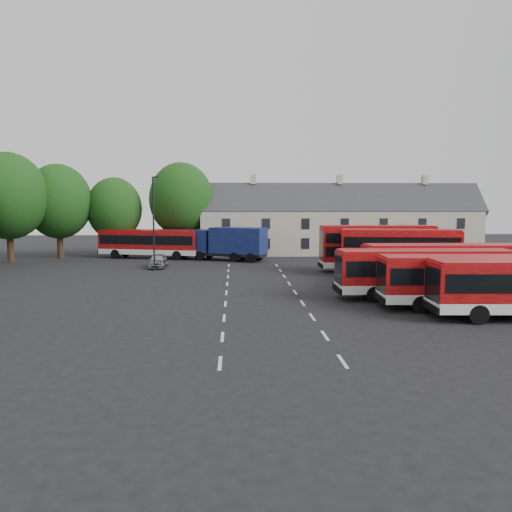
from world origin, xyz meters
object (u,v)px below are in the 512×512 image
(box_truck, at_px, (229,242))
(silver_car, at_px, (158,261))
(bus_dd_south, at_px, (399,250))
(lamppost, at_px, (154,221))

(box_truck, relative_size, silver_car, 2.19)
(bus_dd_south, xyz_separation_m, box_truck, (-15.05, 13.28, -0.27))
(silver_car, xyz_separation_m, lamppost, (0.03, -2.27, 4.10))
(box_truck, bearing_deg, lamppost, -106.52)
(box_truck, bearing_deg, silver_car, -115.73)
(lamppost, bearing_deg, silver_car, 90.77)
(bus_dd_south, xyz_separation_m, lamppost, (-22.16, 4.97, 2.42))
(silver_car, bearing_deg, lamppost, -90.44)
(bus_dd_south, bearing_deg, lamppost, 176.06)
(bus_dd_south, xyz_separation_m, silver_car, (-22.19, 7.24, -1.69))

